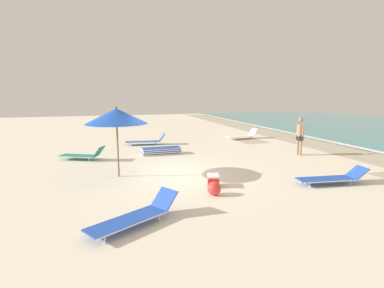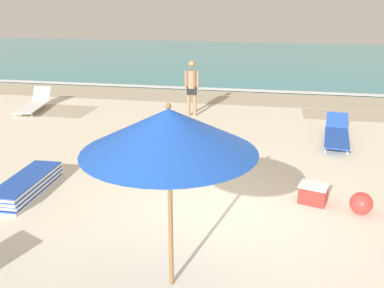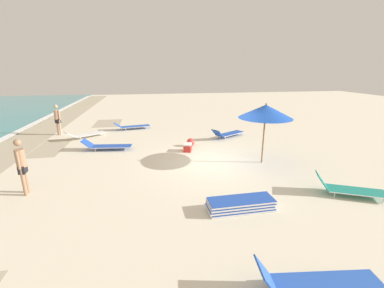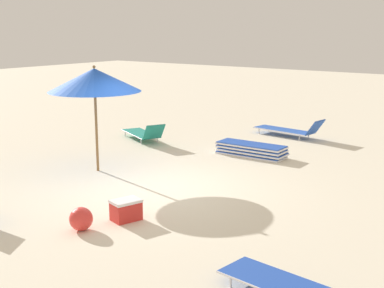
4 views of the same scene
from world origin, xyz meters
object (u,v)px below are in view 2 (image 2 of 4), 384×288
object	(u,v)px
sun_lounger_under_umbrella	(34,104)
beach_ball	(361,203)
cooler_box	(313,194)
beachgoer_wading_adult	(192,85)
sun_lounger_mid_beach_pair_a	(337,134)
lounger_stack	(27,185)
beach_umbrella	(169,131)

from	to	relation	value
sun_lounger_under_umbrella	beach_ball	bearing A→B (deg)	-40.30
cooler_box	beachgoer_wading_adult	bearing A→B (deg)	-42.39
cooler_box	beach_ball	bearing A→B (deg)	177.80
sun_lounger_mid_beach_pair_a	beach_ball	world-z (taller)	sun_lounger_mid_beach_pair_a
beach_ball	sun_lounger_under_umbrella	bearing A→B (deg)	149.75
sun_lounger_under_umbrella	beach_ball	distance (m)	10.95
lounger_stack	sun_lounger_mid_beach_pair_a	bearing A→B (deg)	33.65
lounger_stack	beachgoer_wading_adult	world-z (taller)	beachgoer_wading_adult
beachgoer_wading_adult	beach_ball	xyz separation A→B (m)	(4.15, -5.86, -0.80)
beach_umbrella	lounger_stack	distance (m)	4.48
beachgoer_wading_adult	lounger_stack	bearing A→B (deg)	-112.28
sun_lounger_mid_beach_pair_a	beach_ball	size ratio (longest dim) A/B	5.87
beachgoer_wading_adult	cooler_box	bearing A→B (deg)	-63.10
sun_lounger_mid_beach_pair_a	cooler_box	size ratio (longest dim) A/B	4.00
sun_lounger_under_umbrella	cooler_box	world-z (taller)	sun_lounger_under_umbrella
lounger_stack	sun_lounger_mid_beach_pair_a	xyz separation A→B (m)	(6.26, 4.39, 0.04)
beach_umbrella	beachgoer_wading_adult	size ratio (longest dim) A/B	1.39
sun_lounger_under_umbrella	beachgoer_wading_adult	world-z (taller)	beachgoer_wading_adult
cooler_box	lounger_stack	bearing A→B (deg)	23.18
beach_umbrella	lounger_stack	bearing A→B (deg)	147.43
lounger_stack	beach_ball	world-z (taller)	beach_ball
sun_lounger_under_umbrella	sun_lounger_mid_beach_pair_a	bearing A→B (deg)	-18.88
sun_lounger_under_umbrella	cooler_box	bearing A→B (deg)	-41.24
lounger_stack	sun_lounger_under_umbrella	world-z (taller)	sun_lounger_under_umbrella
lounger_stack	sun_lounger_under_umbrella	distance (m)	6.72
beach_umbrella	sun_lounger_under_umbrella	bearing A→B (deg)	129.68
beach_umbrella	sun_lounger_mid_beach_pair_a	size ratio (longest dim) A/B	1.06
beachgoer_wading_adult	sun_lounger_mid_beach_pair_a	bearing A→B (deg)	-27.42
lounger_stack	beachgoer_wading_adult	bearing A→B (deg)	70.45
sun_lounger_under_umbrella	cooler_box	distance (m)	10.13
beach_umbrella	sun_lounger_under_umbrella	world-z (taller)	beach_umbrella
sun_lounger_under_umbrella	cooler_box	xyz separation A→B (m)	(8.67, -5.25, -0.03)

